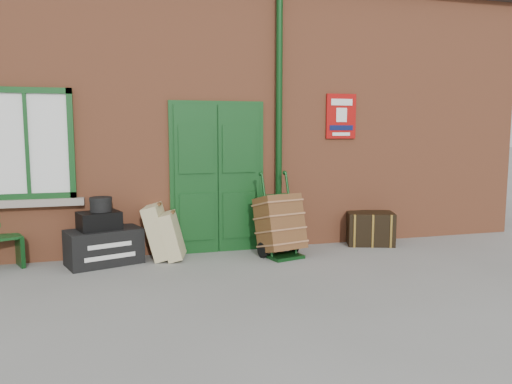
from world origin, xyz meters
name	(u,v)px	position (x,y,z in m)	size (l,w,h in m)	color
ground	(264,276)	(0.00, 0.00, 0.00)	(80.00, 80.00, 0.00)	gray
station_building	(211,112)	(0.00, 3.49, 2.16)	(10.30, 4.30, 4.36)	#AB5A37
houdini_trunk	(104,247)	(-1.95, 1.16, 0.24)	(0.97, 0.54, 0.49)	black
strongbox	(99,221)	(-2.00, 1.16, 0.61)	(0.54, 0.39, 0.24)	black
hatbox	(101,204)	(-1.97, 1.19, 0.83)	(0.29, 0.29, 0.19)	black
suitcase_back	(158,231)	(-1.20, 1.25, 0.40)	(0.22, 0.55, 0.77)	#C5B582
suitcase_front	(172,236)	(-1.02, 1.17, 0.34)	(0.20, 0.49, 0.66)	#C5B582
porter_trolley	(280,225)	(0.51, 0.93, 0.47)	(0.72, 0.76, 1.21)	#0D3412
dark_trunk	(370,228)	(2.15, 1.25, 0.26)	(0.73, 0.47, 0.52)	black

